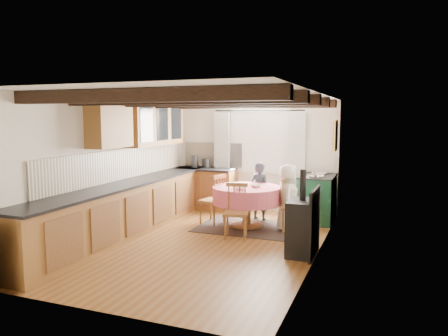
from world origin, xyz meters
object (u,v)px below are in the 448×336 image
at_px(chair_near, 236,211).
at_px(child_right, 288,198).
at_px(chair_right, 292,205).
at_px(aga_range, 317,198).
at_px(cup, 235,185).
at_px(child_far, 260,191).
at_px(dining_table, 247,207).
at_px(chair_left, 212,199).
at_px(cast_iron_stove, 302,212).

distance_m(chair_near, child_right, 1.08).
distance_m(chair_right, aga_range, 1.03).
height_order(aga_range, cup, aga_range).
height_order(child_far, child_right, child_right).
relative_size(chair_right, child_far, 0.84).
height_order(dining_table, aga_range, aga_range).
distance_m(chair_left, child_right, 1.48).
xyz_separation_m(dining_table, child_right, (0.77, 0.04, 0.22)).
xyz_separation_m(dining_table, chair_near, (0.05, -0.76, 0.08)).
distance_m(chair_near, chair_right, 1.10).
relative_size(chair_left, cast_iron_stove, 0.75).
distance_m(aga_range, cast_iron_stove, 2.21).
xyz_separation_m(aga_range, child_far, (-1.09, -0.31, 0.12)).
bearing_deg(cup, chair_near, -70.04).
bearing_deg(child_far, cup, 89.08).
relative_size(dining_table, cast_iron_stove, 0.99).
height_order(chair_near, aga_range, chair_near).
height_order(chair_right, child_right, child_right).
relative_size(chair_near, cast_iron_stove, 0.73).
height_order(dining_table, cast_iron_stove, cast_iron_stove).
bearing_deg(chair_right, cup, 82.92).
bearing_deg(child_far, chair_right, 155.55).
height_order(dining_table, child_right, child_right).
relative_size(chair_left, chair_right, 0.98).
bearing_deg(child_right, chair_right, -131.16).
distance_m(cast_iron_stove, cup, 1.81).
relative_size(chair_near, child_right, 0.77).
distance_m(dining_table, cup, 0.48).
height_order(dining_table, chair_left, chair_left).
bearing_deg(chair_left, dining_table, 99.97).
height_order(chair_left, aga_range, chair_left).
distance_m(dining_table, cast_iron_stove, 1.78).
bearing_deg(chair_near, cast_iron_stove, -33.89).
height_order(cast_iron_stove, child_far, cast_iron_stove).
distance_m(chair_near, child_far, 1.42).
height_order(chair_near, chair_left, chair_left).
distance_m(chair_left, chair_right, 1.57).
xyz_separation_m(chair_near, cast_iron_stove, (1.22, -0.47, 0.18)).
bearing_deg(dining_table, child_right, 2.67).
bearing_deg(chair_right, cast_iron_stove, -175.81).
relative_size(chair_right, aga_range, 0.97).
relative_size(chair_right, cast_iron_stove, 0.76).
xyz_separation_m(dining_table, child_far, (0.06, 0.65, 0.20)).
xyz_separation_m(dining_table, cast_iron_stove, (1.27, -1.23, 0.26)).
distance_m(dining_table, aga_range, 1.51).
height_order(child_right, cup, child_right).
xyz_separation_m(chair_right, cup, (-1.03, -0.13, 0.32)).
xyz_separation_m(chair_left, cup, (0.54, -0.19, 0.33)).
bearing_deg(child_right, aga_range, -34.98).
relative_size(child_right, cup, 13.69).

